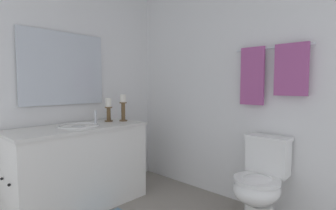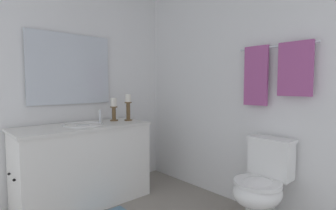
% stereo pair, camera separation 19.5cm
% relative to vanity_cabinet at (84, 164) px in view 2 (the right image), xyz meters
% --- Properties ---
extents(wall_back, '(2.72, 0.04, 2.45)m').
position_rel_vanity_cabinet_xyz_m(wall_back, '(1.04, 1.21, 0.82)').
color(wall_back, white).
rests_on(wall_back, ground).
extents(wall_left, '(0.04, 2.31, 2.45)m').
position_rel_vanity_cabinet_xyz_m(wall_left, '(-0.33, 0.06, 0.82)').
color(wall_left, white).
rests_on(wall_left, ground).
extents(vanity_cabinet, '(0.58, 1.30, 0.81)m').
position_rel_vanity_cabinet_xyz_m(vanity_cabinet, '(0.00, 0.00, 0.00)').
color(vanity_cabinet, white).
rests_on(vanity_cabinet, ground).
extents(sink_basin, '(0.40, 0.40, 0.24)m').
position_rel_vanity_cabinet_xyz_m(sink_basin, '(-0.00, 0.00, 0.37)').
color(sink_basin, white).
rests_on(sink_basin, vanity_cabinet).
extents(mirror, '(0.02, 0.89, 0.75)m').
position_rel_vanity_cabinet_xyz_m(mirror, '(-0.28, 0.00, 0.98)').
color(mirror, silver).
extents(candle_holder_tall, '(0.09, 0.09, 0.30)m').
position_rel_vanity_cabinet_xyz_m(candle_holder_tall, '(0.01, 0.53, 0.56)').
color(candle_holder_tall, brown).
rests_on(candle_holder_tall, vanity_cabinet).
extents(candle_holder_short, '(0.09, 0.09, 0.26)m').
position_rel_vanity_cabinet_xyz_m(candle_holder_short, '(-0.08, 0.40, 0.54)').
color(candle_holder_short, brown).
rests_on(candle_holder_short, vanity_cabinet).
extents(toilet, '(0.39, 0.54, 0.75)m').
position_rel_vanity_cabinet_xyz_m(toilet, '(1.44, 0.93, -0.04)').
color(toilet, white).
rests_on(toilet, ground).
extents(towel_bar, '(0.70, 0.02, 0.02)m').
position_rel_vanity_cabinet_xyz_m(towel_bar, '(1.42, 1.15, 1.14)').
color(towel_bar, silver).
extents(towel_near_vanity, '(0.23, 0.03, 0.55)m').
position_rel_vanity_cabinet_xyz_m(towel_near_vanity, '(1.25, 1.14, 0.89)').
color(towel_near_vanity, '#A54C8C').
rests_on(towel_near_vanity, towel_bar).
extents(towel_center, '(0.28, 0.03, 0.45)m').
position_rel_vanity_cabinet_xyz_m(towel_center, '(1.60, 1.14, 0.94)').
color(towel_center, '#A54C8C').
rests_on(towel_center, towel_bar).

